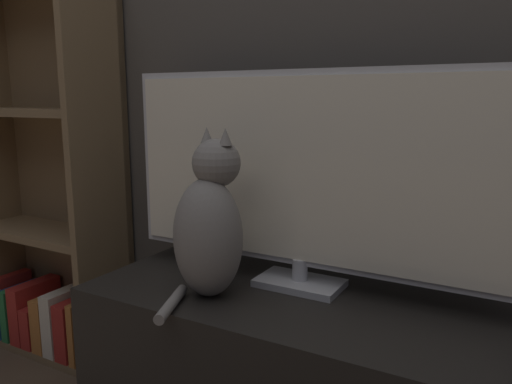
% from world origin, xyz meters
% --- Properties ---
extents(wall_back, '(4.80, 0.05, 2.60)m').
position_xyz_m(wall_back, '(0.00, 1.22, 1.30)').
color(wall_back, '#47423D').
rests_on(wall_back, ground_plane).
extents(tv_stand, '(1.13, 0.50, 0.50)m').
position_xyz_m(tv_stand, '(0.00, 0.93, 0.25)').
color(tv_stand, black).
rests_on(tv_stand, ground_plane).
extents(tv, '(1.12, 0.15, 0.61)m').
position_xyz_m(tv, '(0.00, 1.02, 0.82)').
color(tv, '#B7B7BC').
rests_on(tv, tv_stand).
extents(cat, '(0.23, 0.33, 0.46)m').
position_xyz_m(cat, '(-0.19, 0.84, 0.69)').
color(cat, gray).
rests_on(cat, tv_stand).
extents(bookshelf, '(0.67, 0.28, 1.47)m').
position_xyz_m(bookshelf, '(-1.14, 1.08, 0.61)').
color(bookshelf, brown).
rests_on(bookshelf, ground_plane).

